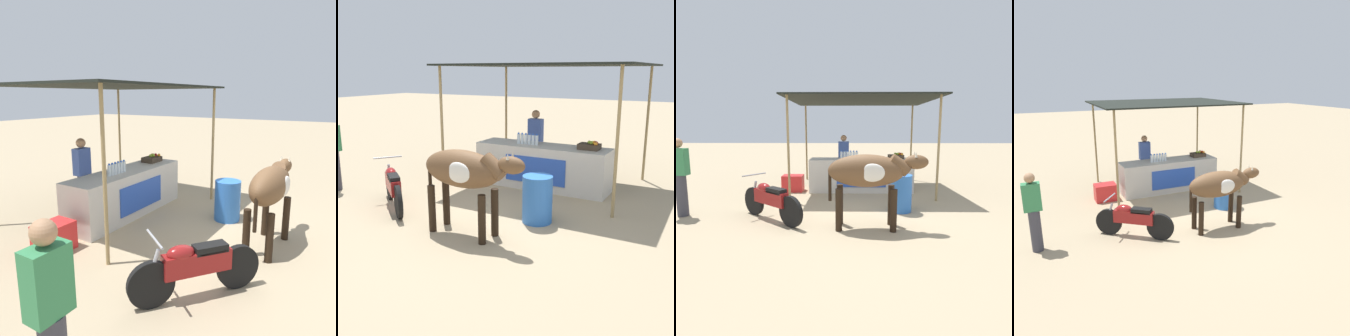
% 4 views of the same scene
% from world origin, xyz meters
% --- Properties ---
extents(ground_plane, '(60.00, 60.00, 0.00)m').
position_xyz_m(ground_plane, '(0.00, 0.00, 0.00)').
color(ground_plane, tan).
extents(stall_counter, '(3.00, 0.82, 0.96)m').
position_xyz_m(stall_counter, '(0.00, 2.20, 0.48)').
color(stall_counter, beige).
rests_on(stall_counter, ground).
extents(stall_awning, '(4.20, 3.20, 2.71)m').
position_xyz_m(stall_awning, '(0.00, 2.50, 2.60)').
color(stall_awning, black).
rests_on(stall_awning, ground).
extents(water_bottle_row, '(0.52, 0.07, 0.25)m').
position_xyz_m(water_bottle_row, '(-0.35, 2.15, 1.07)').
color(water_bottle_row, silver).
rests_on(water_bottle_row, stall_counter).
extents(fruit_crate, '(0.44, 0.32, 0.18)m').
position_xyz_m(fruit_crate, '(1.06, 2.25, 1.03)').
color(fruit_crate, '#3F3326').
rests_on(fruit_crate, stall_counter).
extents(vendor_behind_counter, '(0.34, 0.22, 1.65)m').
position_xyz_m(vendor_behind_counter, '(-0.52, 2.95, 0.85)').
color(vendor_behind_counter, '#383842').
rests_on(vendor_behind_counter, ground).
extents(cooler_box, '(0.60, 0.44, 0.48)m').
position_xyz_m(cooler_box, '(-2.02, 2.10, 0.24)').
color(cooler_box, red).
rests_on(cooler_box, ground).
extents(water_barrel, '(0.52, 0.52, 0.83)m').
position_xyz_m(water_barrel, '(0.79, 0.22, 0.41)').
color(water_barrel, blue).
rests_on(water_barrel, ground).
extents(cow, '(1.83, 0.56, 1.44)m').
position_xyz_m(cow, '(0.02, -0.83, 1.03)').
color(cow, brown).
rests_on(cow, ground).
extents(motorcycle_parked, '(1.47, 1.16, 0.90)m').
position_xyz_m(motorcycle_parked, '(-1.94, -0.44, 0.43)').
color(motorcycle_parked, black).
rests_on(motorcycle_parked, ground).
extents(passerby_on_street, '(0.34, 0.22, 1.65)m').
position_xyz_m(passerby_on_street, '(-3.89, -0.20, 0.85)').
color(passerby_on_street, '#383842').
rests_on(passerby_on_street, ground).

